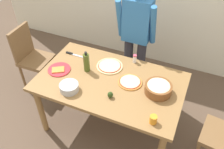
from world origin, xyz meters
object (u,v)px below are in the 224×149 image
salt_shaker (135,59)px  chair_wooden_left (31,55)px  pizza_cooked_on_tray (130,82)px  popcorn_bowl (158,88)px  cup_orange (153,119)px  olive_oil_bottle (86,62)px  chef_knife (74,54)px  mixing_bowl_steel (69,87)px  person_cook (136,33)px  pizza_raw_on_board (110,66)px  plate_with_slice (59,69)px  avocado (110,95)px  dining_table (110,87)px

salt_shaker → chair_wooden_left: bearing=-173.8°
pizza_cooked_on_tray → popcorn_bowl: popcorn_bowl is taller
pizza_cooked_on_tray → popcorn_bowl: (0.31, -0.02, 0.05)m
chair_wooden_left → cup_orange: (1.91, -0.62, 0.26)m
olive_oil_bottle → chef_knife: 0.37m
mixing_bowl_steel → chef_knife: 0.62m
chair_wooden_left → pizza_cooked_on_tray: size_ratio=3.59×
person_cook → salt_shaker: (0.11, -0.34, -0.13)m
pizza_cooked_on_tray → cup_orange: (0.38, -0.42, 0.03)m
pizza_cooked_on_tray → pizza_raw_on_board: bearing=152.8°
pizza_cooked_on_tray → olive_oil_bottle: bearing=-179.8°
person_cook → plate_with_slice: size_ratio=6.23×
pizza_cooked_on_tray → person_cook: bearing=104.6°
popcorn_bowl → olive_oil_bottle: bearing=178.5°
pizza_raw_on_board → mixing_bowl_steel: (-0.23, -0.52, 0.03)m
chair_wooden_left → mixing_bowl_steel: size_ratio=4.75×
chef_knife → avocado: (0.71, -0.48, 0.03)m
popcorn_bowl → dining_table: bearing=-176.1°
pizza_raw_on_board → avocado: bearing=-65.3°
pizza_cooked_on_tray → chair_wooden_left: bearing=172.7°
dining_table → person_cook: bearing=87.9°
popcorn_bowl → chef_knife: size_ratio=0.96×
pizza_cooked_on_tray → cup_orange: cup_orange is taller
olive_oil_bottle → avocado: olive_oil_bottle is taller
plate_with_slice → olive_oil_bottle: olive_oil_bottle is taller
olive_oil_bottle → salt_shaker: (0.45, 0.36, -0.06)m
popcorn_bowl → salt_shaker: 0.54m
plate_with_slice → olive_oil_bottle: size_ratio=1.02×
cup_orange → olive_oil_bottle: bearing=155.2°
plate_with_slice → dining_table: bearing=6.4°
pizza_cooked_on_tray → dining_table: bearing=-164.2°
salt_shaker → chef_knife: 0.76m
plate_with_slice → pizza_raw_on_board: bearing=29.7°
dining_table → pizza_cooked_on_tray: 0.24m
olive_oil_bottle → person_cook: bearing=63.8°
chair_wooden_left → chef_knife: bearing=-0.2°
popcorn_bowl → chef_knife: 1.15m
mixing_bowl_steel → person_cook: bearing=71.1°
chair_wooden_left → mixing_bowl_steel: bearing=-29.5°
popcorn_bowl → mixing_bowl_steel: size_ratio=1.40×
chair_wooden_left → person_cook: bearing=20.3°
dining_table → olive_oil_bottle: 0.38m
popcorn_bowl → salt_shaker: size_ratio=2.64×
dining_table → mixing_bowl_steel: bearing=-137.9°
dining_table → salt_shaker: salt_shaker is taller
pizza_raw_on_board → salt_shaker: (0.24, 0.19, 0.04)m
person_cook → olive_oil_bottle: 0.78m
popcorn_bowl → person_cook: bearing=124.5°
chef_knife → avocado: bearing=-34.1°
avocado → pizza_raw_on_board: bearing=114.7°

